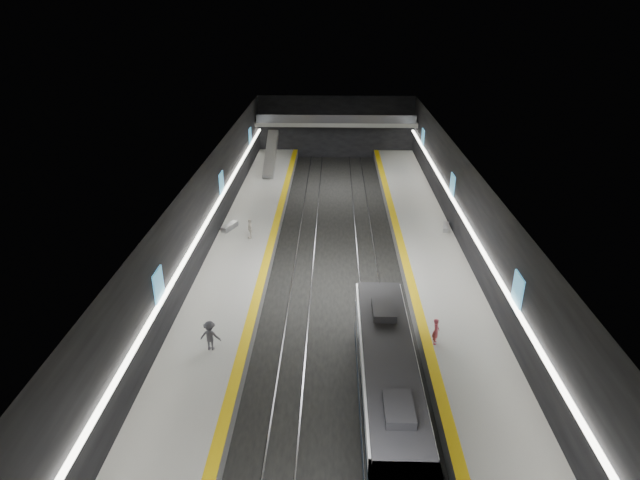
{
  "coord_description": "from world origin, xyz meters",
  "views": [
    {
      "loc": [
        -0.23,
        -33.74,
        19.3
      ],
      "look_at": [
        -1.24,
        3.77,
        2.2
      ],
      "focal_mm": 30.0,
      "sensor_mm": 36.0,
      "label": 1
    }
  ],
  "objects_px": {
    "bench_right_far": "(446,227)",
    "bench_left_far": "(230,227)",
    "passenger_left_b": "(210,336)",
    "passenger_right_a": "(436,331)",
    "passenger_left_a": "(250,229)",
    "escalator": "(271,154)"
  },
  "relations": [
    {
      "from": "bench_right_far",
      "to": "bench_left_far",
      "type": "bearing_deg",
      "value": -165.92
    },
    {
      "from": "bench_right_far",
      "to": "passenger_left_b",
      "type": "bearing_deg",
      "value": -120.51
    },
    {
      "from": "bench_left_far",
      "to": "passenger_right_a",
      "type": "relative_size",
      "value": 1.22
    },
    {
      "from": "bench_left_far",
      "to": "passenger_left_b",
      "type": "distance_m",
      "value": 17.36
    },
    {
      "from": "passenger_left_b",
      "to": "passenger_right_a",
      "type": "bearing_deg",
      "value": -170.51
    },
    {
      "from": "bench_right_far",
      "to": "passenger_left_b",
      "type": "relative_size",
      "value": 0.91
    },
    {
      "from": "passenger_left_a",
      "to": "passenger_left_b",
      "type": "distance_m",
      "value": 15.42
    },
    {
      "from": "escalator",
      "to": "bench_left_far",
      "type": "xyz_separation_m",
      "value": [
        -1.68,
        -17.57,
        -1.66
      ]
    },
    {
      "from": "passenger_left_a",
      "to": "passenger_left_b",
      "type": "relative_size",
      "value": 0.92
    },
    {
      "from": "passenger_left_b",
      "to": "bench_left_far",
      "type": "bearing_deg",
      "value": -77.79
    },
    {
      "from": "escalator",
      "to": "bench_right_far",
      "type": "relative_size",
      "value": 4.81
    },
    {
      "from": "bench_right_far",
      "to": "passenger_left_a",
      "type": "relative_size",
      "value": 0.99
    },
    {
      "from": "bench_right_far",
      "to": "passenger_right_a",
      "type": "xyz_separation_m",
      "value": [
        -3.76,
        -16.75,
        0.61
      ]
    },
    {
      "from": "passenger_right_a",
      "to": "passenger_left_a",
      "type": "distance_m",
      "value": 19.37
    },
    {
      "from": "bench_right_far",
      "to": "passenger_left_a",
      "type": "xyz_separation_m",
      "value": [
        -16.61,
        -2.26,
        0.64
      ]
    },
    {
      "from": "escalator",
      "to": "bench_right_far",
      "type": "xyz_separation_m",
      "value": [
        17.0,
        -17.11,
        -1.7
      ]
    },
    {
      "from": "bench_right_far",
      "to": "passenger_right_a",
      "type": "bearing_deg",
      "value": -89.99
    },
    {
      "from": "escalator",
      "to": "passenger_right_a",
      "type": "bearing_deg",
      "value": -68.65
    },
    {
      "from": "bench_right_far",
      "to": "passenger_right_a",
      "type": "distance_m",
      "value": 17.18
    },
    {
      "from": "passenger_left_a",
      "to": "bench_left_far",
      "type": "bearing_deg",
      "value": -151.35
    },
    {
      "from": "bench_right_far",
      "to": "passenger_right_a",
      "type": "relative_size",
      "value": 1.03
    },
    {
      "from": "bench_left_far",
      "to": "bench_right_far",
      "type": "xyz_separation_m",
      "value": [
        18.68,
        0.46,
        -0.04
      ]
    }
  ]
}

